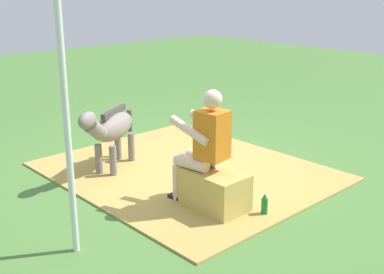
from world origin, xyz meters
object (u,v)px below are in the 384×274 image
hay_bale (215,191)px  person_seated (204,143)px  tent_pole_left (67,123)px  pony_standing (111,129)px  soda_bottle (265,205)px

hay_bale → person_seated: size_ratio=0.53×
person_seated → tent_pole_left: size_ratio=0.54×
hay_bale → pony_standing: 1.75m
person_seated → tent_pole_left: 1.62m
soda_bottle → tent_pole_left: tent_pole_left is taller
hay_bale → person_seated: (0.16, 0.01, 0.50)m
pony_standing → tent_pole_left: tent_pole_left is taller
person_seated → soda_bottle: (-0.63, -0.28, -0.59)m
hay_bale → tent_pole_left: 1.86m
pony_standing → soda_bottle: size_ratio=4.82×
pony_standing → tent_pole_left: 2.12m
hay_bale → soda_bottle: 0.55m
tent_pole_left → pony_standing: bearing=-43.9°
person_seated → pony_standing: 1.56m
soda_bottle → pony_standing: bearing=10.9°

